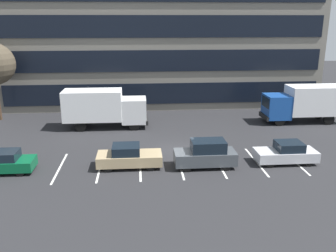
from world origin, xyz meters
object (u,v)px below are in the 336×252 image
object	(u,v)px
sedan_tan	(129,157)
box_truck_white	(104,107)
box_truck_blue	(305,102)
sedan_silver	(286,153)
suv_charcoal	(206,154)
sedan_forest	(3,162)

from	to	relation	value
sedan_tan	box_truck_white	bearing A→B (deg)	104.59
box_truck_blue	sedan_tan	distance (m)	19.95
box_truck_blue	sedan_silver	distance (m)	11.90
box_truck_blue	sedan_tan	xyz separation A→B (m)	(-17.17, -10.07, -1.30)
box_truck_blue	suv_charcoal	xyz separation A→B (m)	(-11.83, -10.46, -1.12)
sedan_silver	sedan_forest	size ratio (longest dim) A/B	1.04
sedan_silver	sedan_tan	distance (m)	11.23
box_truck_blue	sedan_forest	world-z (taller)	box_truck_blue
sedan_forest	suv_charcoal	distance (m)	13.75
box_truck_blue	sedan_tan	bearing A→B (deg)	-149.61
sedan_forest	suv_charcoal	bearing A→B (deg)	-0.62
box_truck_white	sedan_tan	bearing A→B (deg)	-75.41
sedan_forest	box_truck_white	bearing A→B (deg)	59.54
box_truck_white	suv_charcoal	size ratio (longest dim) A/B	1.83
box_truck_blue	sedan_forest	bearing A→B (deg)	-158.03
sedan_forest	sedan_tan	world-z (taller)	sedan_tan
box_truck_white	sedan_forest	bearing A→B (deg)	-120.46
sedan_silver	suv_charcoal	world-z (taller)	suv_charcoal
box_truck_white	sedan_tan	xyz separation A→B (m)	(2.53, -9.74, -1.28)
box_truck_white	sedan_forest	size ratio (longest dim) A/B	1.87
sedan_silver	sedan_tan	xyz separation A→B (m)	(-11.23, 0.15, 0.02)
box_truck_white	box_truck_blue	bearing A→B (deg)	0.97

